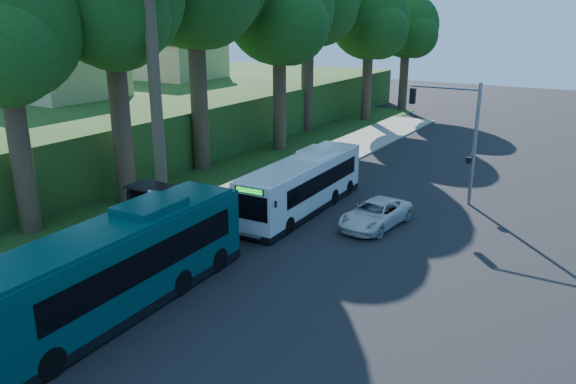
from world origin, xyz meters
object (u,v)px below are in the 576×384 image
Objects in this scene: teal_bus at (117,266)px; bus_shelter at (157,200)px; pickup at (375,214)px; white_bus at (303,183)px.

bus_shelter is at bearing 120.87° from teal_bus.
bus_shelter is 0.26× the size of teal_bus.
white_bus is at bearing -177.09° from pickup.
pickup is (4.46, -0.25, -0.89)m from white_bus.
white_bus is 4.55m from pickup.
white_bus reaches higher than bus_shelter.
bus_shelter is 8.19m from white_bus.
white_bus is (4.33, 6.95, -0.25)m from bus_shelter.
bus_shelter is 7.55m from teal_bus.
teal_bus reaches higher than white_bus.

